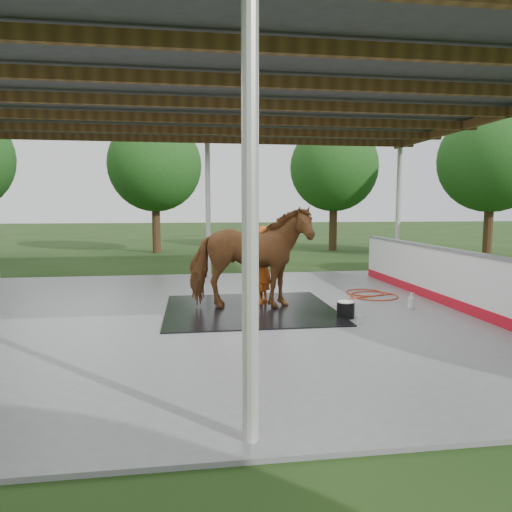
{
  "coord_description": "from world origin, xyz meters",
  "views": [
    {
      "loc": [
        -0.47,
        -8.35,
        2.02
      ],
      "look_at": [
        0.76,
        0.35,
        1.07
      ],
      "focal_mm": 32.0,
      "sensor_mm": 36.0,
      "label": 1
    }
  ],
  "objects": [
    {
      "name": "ground",
      "position": [
        0.0,
        0.0,
        0.0
      ],
      "size": [
        100.0,
        100.0,
        0.0
      ],
      "primitive_type": "plane",
      "color": "#1E3814"
    },
    {
      "name": "concrete_slab",
      "position": [
        0.0,
        0.0,
        0.03
      ],
      "size": [
        12.0,
        10.0,
        0.05
      ],
      "primitive_type": "cube",
      "color": "slate",
      "rests_on": "ground"
    },
    {
      "name": "pavilion_structure",
      "position": [
        0.0,
        -0.0,
        3.97
      ],
      "size": [
        12.6,
        10.6,
        4.05
      ],
      "color": "beige",
      "rests_on": "ground"
    },
    {
      "name": "dasher_board",
      "position": [
        4.6,
        0.0,
        0.59
      ],
      "size": [
        0.16,
        8.0,
        1.15
      ],
      "color": "red",
      "rests_on": "concrete_slab"
    },
    {
      "name": "tree_belt",
      "position": [
        0.3,
        0.9,
        3.79
      ],
      "size": [
        28.0,
        28.0,
        5.8
      ],
      "color": "#382314",
      "rests_on": "ground"
    },
    {
      "name": "rubber_mat",
      "position": [
        0.61,
        0.18,
        0.06
      ],
      "size": [
        3.19,
        2.99,
        0.02
      ],
      "primitive_type": "cube",
      "color": "black",
      "rests_on": "concrete_slab"
    },
    {
      "name": "horse",
      "position": [
        0.61,
        0.18,
        1.05
      ],
      "size": [
        2.41,
        1.26,
        1.96
      ],
      "primitive_type": "imported",
      "rotation": [
        0.0,
        0.0,
        1.48
      ],
      "color": "brown",
      "rests_on": "rubber_mat"
    },
    {
      "name": "handler",
      "position": [
        0.91,
        0.62,
        0.84
      ],
      "size": [
        0.57,
        0.68,
        1.59
      ],
      "primitive_type": "imported",
      "rotation": [
        0.0,
        0.0,
        -1.96
      ],
      "color": "#D25416",
      "rests_on": "concrete_slab"
    },
    {
      "name": "wash_bucket",
      "position": [
        2.23,
        -0.69,
        0.2
      ],
      "size": [
        0.32,
        0.32,
        0.29
      ],
      "color": "black",
      "rests_on": "concrete_slab"
    },
    {
      "name": "soap_bottle_a",
      "position": [
        3.69,
        -0.24,
        0.22
      ],
      "size": [
        0.18,
        0.18,
        0.33
      ],
      "primitive_type": "imported",
      "rotation": [
        0.0,
        0.0,
        0.58
      ],
      "color": "silver",
      "rests_on": "concrete_slab"
    },
    {
      "name": "soap_bottle_b",
      "position": [
        2.35,
        -1.06,
        0.14
      ],
      "size": [
        0.1,
        0.1,
        0.19
      ],
      "primitive_type": "imported",
      "rotation": [
        0.0,
        0.0,
        -0.22
      ],
      "color": "#338CD8",
      "rests_on": "concrete_slab"
    },
    {
      "name": "hose_coil",
      "position": [
        3.48,
        1.25,
        0.06
      ],
      "size": [
        1.17,
        1.34,
        0.02
      ],
      "color": "#B82D0D",
      "rests_on": "concrete_slab"
    }
  ]
}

